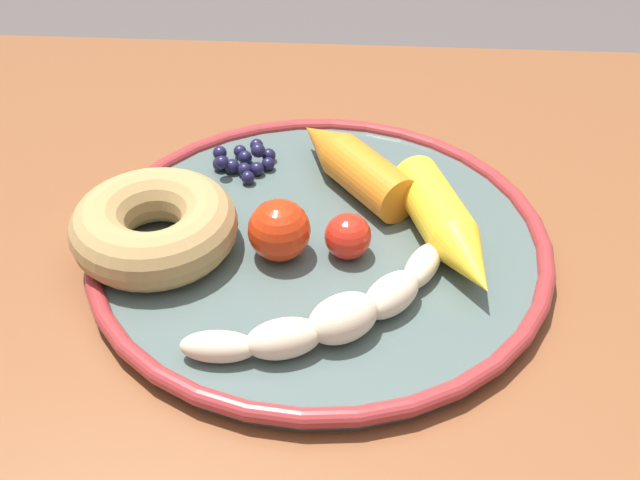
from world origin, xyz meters
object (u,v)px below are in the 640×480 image
blueberry_pile (244,160)px  carrot_yellow (448,228)px  carrot_orange (350,162)px  donut (154,226)px  dining_table (345,351)px  tomato_mid (342,236)px  plate (320,243)px  tomato_near (279,230)px  banana (337,313)px

blueberry_pile → carrot_yellow: bearing=149.1°
carrot_orange → donut: 0.16m
dining_table → carrot_yellow: carrot_yellow is taller
dining_table → tomato_mid: (0.00, 0.01, 0.12)m
plate → tomato_mid: (-0.02, 0.01, 0.02)m
carrot_yellow → tomato_near: tomato_near is taller
plate → tomato_mid: size_ratio=10.12×
blueberry_pile → banana: bearing=115.2°
donut → blueberry_pile: size_ratio=2.01×
donut → carrot_orange: bearing=-145.6°
carrot_orange → carrot_yellow: same height
banana → tomato_mid: bearing=-89.7°
tomato_mid → dining_table: bearing=-130.4°
dining_table → plate: bearing=-25.4°
carrot_yellow → tomato_mid: carrot_yellow is taller
donut → blueberry_pile: donut is taller
donut → tomato_near: (-0.09, 0.00, 0.00)m
plate → banana: size_ratio=1.98×
dining_table → plate: (0.02, -0.01, 0.10)m
plate → donut: bearing=8.5°
plate → tomato_near: bearing=33.8°
blueberry_pile → tomato_near: 0.11m
carrot_orange → tomato_mid: bearing=88.1°
dining_table → blueberry_pile: bearing=-48.6°
banana → tomato_mid: tomato_mid is taller
blueberry_pile → donut: bearing=66.1°
dining_table → carrot_yellow: (-0.07, -0.01, 0.12)m
plate → dining_table: bearing=154.6°
dining_table → carrot_orange: size_ratio=9.95×
carrot_yellow → tomato_near: 0.11m
plate → carrot_yellow: carrot_yellow is taller
tomato_mid → plate: bearing=-43.0°
plate → donut: size_ratio=2.84×
dining_table → carrot_yellow: size_ratio=8.83×
carrot_yellow → banana: bearing=48.8°
carrot_orange → blueberry_pile: 0.09m
dining_table → tomato_near: bearing=10.1°
carrot_yellow → carrot_orange: bearing=-48.0°
tomato_mid → carrot_orange: bearing=-91.9°
banana → carrot_yellow: size_ratio=1.21×
carrot_orange → donut: donut is taller
carrot_orange → tomato_near: tomato_near is taller
dining_table → banana: bearing=87.1°
dining_table → blueberry_pile: blueberry_pile is taller
plate → blueberry_pile: (0.07, -0.09, 0.01)m
carrot_yellow → donut: 0.20m
carrot_yellow → donut: (0.20, 0.01, 0.00)m
donut → plate: bearing=-171.5°
plate → tomato_near: (0.03, 0.02, 0.02)m
carrot_orange → carrot_yellow: bearing=132.0°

